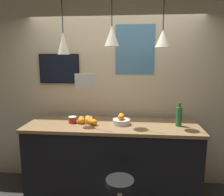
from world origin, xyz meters
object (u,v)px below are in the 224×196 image
(fruit_bowl, at_px, (121,120))
(spread_jar, at_px, (72,120))
(mounted_tv, at_px, (59,69))
(juice_bottle, at_px, (179,116))

(fruit_bowl, height_order, spread_jar, fruit_bowl)
(fruit_bowl, distance_m, spread_jar, 0.66)
(fruit_bowl, bearing_deg, mounted_tv, 155.56)
(spread_jar, height_order, mounted_tv, mounted_tv)
(juice_bottle, relative_size, spread_jar, 2.88)
(fruit_bowl, bearing_deg, juice_bottle, 0.39)
(fruit_bowl, distance_m, juice_bottle, 0.74)
(mounted_tv, bearing_deg, juice_bottle, -14.23)
(juice_bottle, bearing_deg, mounted_tv, 165.77)
(juice_bottle, bearing_deg, spread_jar, 180.00)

